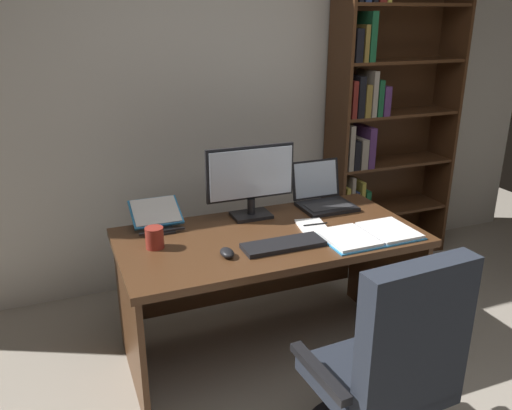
{
  "coord_description": "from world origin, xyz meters",
  "views": [
    {
      "loc": [
        -1.16,
        -1.32,
        1.84
      ],
      "look_at": [
        -0.25,
        0.98,
        0.93
      ],
      "focal_mm": 36.54,
      "sensor_mm": 36.0,
      "label": 1
    }
  ],
  "objects_px": {
    "desk": "(264,261)",
    "monitor": "(251,181)",
    "office_chair": "(388,382)",
    "notepad": "(312,226)",
    "keyboard": "(283,245)",
    "bookshelf": "(379,118)",
    "open_binder": "(369,235)",
    "laptop": "(323,197)",
    "computer_mouse": "(227,253)",
    "coffee_mug": "(155,238)",
    "pen": "(315,224)",
    "reading_stand_with_book": "(157,215)"
  },
  "relations": [
    {
      "from": "laptop",
      "to": "open_binder",
      "type": "bearing_deg",
      "value": -90.27
    },
    {
      "from": "monitor",
      "to": "keyboard",
      "type": "height_order",
      "value": "monitor"
    },
    {
      "from": "coffee_mug",
      "to": "reading_stand_with_book",
      "type": "bearing_deg",
      "value": 76.27
    },
    {
      "from": "monitor",
      "to": "laptop",
      "type": "bearing_deg",
      "value": 0.77
    },
    {
      "from": "bookshelf",
      "to": "keyboard",
      "type": "distance_m",
      "value": 1.67
    },
    {
      "from": "keyboard",
      "to": "office_chair",
      "type": "bearing_deg",
      "value": -80.32
    },
    {
      "from": "bookshelf",
      "to": "notepad",
      "type": "bearing_deg",
      "value": -138.82
    },
    {
      "from": "office_chair",
      "to": "reading_stand_with_book",
      "type": "height_order",
      "value": "office_chair"
    },
    {
      "from": "laptop",
      "to": "reading_stand_with_book",
      "type": "relative_size",
      "value": 1.17
    },
    {
      "from": "reading_stand_with_book",
      "to": "notepad",
      "type": "xyz_separation_m",
      "value": [
        0.79,
        -0.34,
        -0.06
      ]
    },
    {
      "from": "monitor",
      "to": "keyboard",
      "type": "xyz_separation_m",
      "value": [
        -0.0,
        -0.45,
        -0.2
      ]
    },
    {
      "from": "pen",
      "to": "coffee_mug",
      "type": "xyz_separation_m",
      "value": [
        -0.88,
        0.05,
        0.04
      ]
    },
    {
      "from": "laptop",
      "to": "keyboard",
      "type": "xyz_separation_m",
      "value": [
        -0.48,
        -0.46,
        -0.04
      ]
    },
    {
      "from": "laptop",
      "to": "pen",
      "type": "xyz_separation_m",
      "value": [
        -0.2,
        -0.28,
        -0.04
      ]
    },
    {
      "from": "office_chair",
      "to": "monitor",
      "type": "xyz_separation_m",
      "value": [
        -0.13,
        1.21,
        0.52
      ]
    },
    {
      "from": "reading_stand_with_book",
      "to": "open_binder",
      "type": "relative_size",
      "value": 0.53
    },
    {
      "from": "office_chair",
      "to": "coffee_mug",
      "type": "relative_size",
      "value": 9.32
    },
    {
      "from": "monitor",
      "to": "open_binder",
      "type": "xyz_separation_m",
      "value": [
        0.47,
        -0.5,
        -0.2
      ]
    },
    {
      "from": "monitor",
      "to": "keyboard",
      "type": "distance_m",
      "value": 0.5
    },
    {
      "from": "desk",
      "to": "notepad",
      "type": "distance_m",
      "value": 0.33
    },
    {
      "from": "reading_stand_with_book",
      "to": "open_binder",
      "type": "distance_m",
      "value": 1.15
    },
    {
      "from": "laptop",
      "to": "coffee_mug",
      "type": "bearing_deg",
      "value": -168.09
    },
    {
      "from": "monitor",
      "to": "laptop",
      "type": "relative_size",
      "value": 1.64
    },
    {
      "from": "desk",
      "to": "monitor",
      "type": "relative_size",
      "value": 3.07
    },
    {
      "from": "reading_stand_with_book",
      "to": "laptop",
      "type": "bearing_deg",
      "value": -3.06
    },
    {
      "from": "desk",
      "to": "reading_stand_with_book",
      "type": "height_order",
      "value": "reading_stand_with_book"
    },
    {
      "from": "desk",
      "to": "computer_mouse",
      "type": "bearing_deg",
      "value": -140.03
    },
    {
      "from": "keyboard",
      "to": "reading_stand_with_book",
      "type": "bearing_deg",
      "value": 136.17
    },
    {
      "from": "coffee_mug",
      "to": "bookshelf",
      "type": "bearing_deg",
      "value": 23.75
    },
    {
      "from": "open_binder",
      "to": "computer_mouse",
      "type": "bearing_deg",
      "value": 175.79
    },
    {
      "from": "office_chair",
      "to": "monitor",
      "type": "height_order",
      "value": "monitor"
    },
    {
      "from": "bookshelf",
      "to": "coffee_mug",
      "type": "distance_m",
      "value": 2.05
    },
    {
      "from": "office_chair",
      "to": "open_binder",
      "type": "distance_m",
      "value": 0.85
    },
    {
      "from": "keyboard",
      "to": "bookshelf",
      "type": "bearing_deg",
      "value": 39.94
    },
    {
      "from": "open_binder",
      "to": "notepad",
      "type": "xyz_separation_m",
      "value": [
        -0.22,
        0.23,
        -0.01
      ]
    },
    {
      "from": "desk",
      "to": "coffee_mug",
      "type": "xyz_separation_m",
      "value": [
        -0.6,
        -0.02,
        0.25
      ]
    },
    {
      "from": "computer_mouse",
      "to": "notepad",
      "type": "relative_size",
      "value": 0.5
    },
    {
      "from": "desk",
      "to": "computer_mouse",
      "type": "relative_size",
      "value": 15.41
    },
    {
      "from": "monitor",
      "to": "computer_mouse",
      "type": "xyz_separation_m",
      "value": [
        -0.3,
        -0.45,
        -0.19
      ]
    },
    {
      "from": "office_chair",
      "to": "notepad",
      "type": "bearing_deg",
      "value": 78.76
    },
    {
      "from": "monitor",
      "to": "computer_mouse",
      "type": "height_order",
      "value": "monitor"
    },
    {
      "from": "bookshelf",
      "to": "open_binder",
      "type": "relative_size",
      "value": 4.42
    },
    {
      "from": "reading_stand_with_book",
      "to": "coffee_mug",
      "type": "height_order",
      "value": "reading_stand_with_book"
    },
    {
      "from": "desk",
      "to": "office_chair",
      "type": "distance_m",
      "value": 1.02
    },
    {
      "from": "monitor",
      "to": "keyboard",
      "type": "bearing_deg",
      "value": -90.0
    },
    {
      "from": "laptop",
      "to": "reading_stand_with_book",
      "type": "distance_m",
      "value": 1.01
    },
    {
      "from": "open_binder",
      "to": "laptop",
      "type": "bearing_deg",
      "value": 89.22
    },
    {
      "from": "reading_stand_with_book",
      "to": "open_binder",
      "type": "xyz_separation_m",
      "value": [
        1.01,
        -0.56,
        -0.05
      ]
    },
    {
      "from": "office_chair",
      "to": "pen",
      "type": "relative_size",
      "value": 7.23
    },
    {
      "from": "desk",
      "to": "monitor",
      "type": "height_order",
      "value": "monitor"
    }
  ]
}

